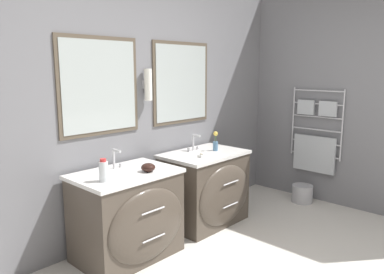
% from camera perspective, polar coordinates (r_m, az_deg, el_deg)
% --- Properties ---
extents(wall_back, '(5.94, 0.16, 2.60)m').
position_cam_1_polar(wall_back, '(3.70, -9.06, 4.94)').
color(wall_back, slate).
rests_on(wall_back, ground_plane).
extents(wall_right, '(0.13, 3.76, 2.60)m').
position_cam_1_polar(wall_right, '(4.84, 20.33, 5.48)').
color(wall_right, slate).
rests_on(wall_right, ground_plane).
extents(vanity_left, '(0.89, 0.67, 0.77)m').
position_cam_1_polar(vanity_left, '(3.37, -9.54, -11.63)').
color(vanity_left, '#4C4238').
rests_on(vanity_left, ground_plane).
extents(vanity_right, '(0.89, 0.67, 0.77)m').
position_cam_1_polar(vanity_right, '(4.03, 2.26, -7.74)').
color(vanity_right, '#4C4238').
rests_on(vanity_right, ground_plane).
extents(faucet_left, '(0.17, 0.11, 0.18)m').
position_cam_1_polar(faucet_left, '(3.37, -11.71, -3.37)').
color(faucet_left, silver).
rests_on(faucet_left, vanity_left).
extents(faucet_right, '(0.17, 0.11, 0.18)m').
position_cam_1_polar(faucet_right, '(4.04, 0.31, -0.88)').
color(faucet_right, silver).
rests_on(faucet_right, vanity_right).
extents(toiletry_bottle, '(0.07, 0.07, 0.18)m').
position_cam_1_polar(toiletry_bottle, '(3.02, -13.33, -5.05)').
color(toiletry_bottle, silver).
rests_on(toiletry_bottle, vanity_left).
extents(amenity_bowl, '(0.12, 0.12, 0.07)m').
position_cam_1_polar(amenity_bowl, '(3.25, -6.69, -4.62)').
color(amenity_bowl, black).
rests_on(amenity_bowl, vanity_left).
extents(flower_vase, '(0.05, 0.05, 0.21)m').
position_cam_1_polar(flower_vase, '(4.04, 3.60, -0.84)').
color(flower_vase, teal).
rests_on(flower_vase, vanity_right).
extents(soap_dish, '(0.08, 0.06, 0.04)m').
position_cam_1_polar(soap_dish, '(3.76, 1.54, -2.79)').
color(soap_dish, white).
rests_on(soap_dish, vanity_right).
extents(waste_bin, '(0.25, 0.25, 0.22)m').
position_cam_1_polar(waste_bin, '(4.92, 16.44, -8.21)').
color(waste_bin, '#B7B7BC').
rests_on(waste_bin, ground_plane).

